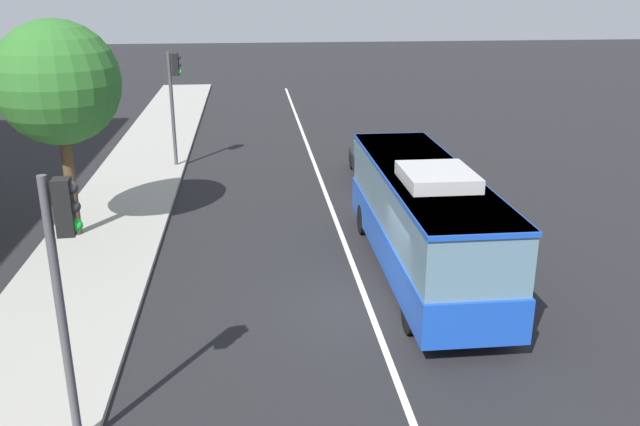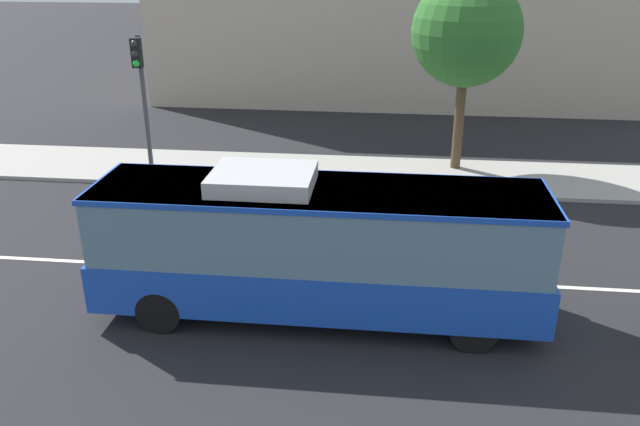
# 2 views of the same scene
# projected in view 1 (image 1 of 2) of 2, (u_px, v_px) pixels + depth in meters

# --- Properties ---
(ground_plane) EXTENTS (160.00, 160.00, 0.00)m
(ground_plane) POSITION_uv_depth(u_px,v_px,m) (370.00, 310.00, 17.38)
(ground_plane) COLOR black
(sidewalk_kerb) EXTENTS (80.00, 3.81, 0.14)m
(sidewalk_kerb) POSITION_uv_depth(u_px,v_px,m) (57.00, 323.00, 16.56)
(sidewalk_kerb) COLOR #9E9B93
(sidewalk_kerb) RESTS_ON ground_plane
(lane_centre_line) EXTENTS (76.00, 0.16, 0.01)m
(lane_centre_line) POSITION_uv_depth(u_px,v_px,m) (370.00, 310.00, 17.37)
(lane_centre_line) COLOR silver
(lane_centre_line) RESTS_ON ground_plane
(transit_bus) EXTENTS (10.01, 2.52, 3.46)m
(transit_bus) POSITION_uv_depth(u_px,v_px,m) (423.00, 215.00, 18.97)
(transit_bus) COLOR #1947B7
(transit_bus) RESTS_ON ground_plane
(sedan_black) EXTENTS (4.55, 1.94, 1.46)m
(sedan_black) POSITION_uv_depth(u_px,v_px,m) (376.00, 162.00, 28.73)
(sedan_black) COLOR black
(sedan_black) RESTS_ON ground_plane
(traffic_light_near_corner) EXTENTS (0.34, 0.62, 5.20)m
(traffic_light_near_corner) POSITION_uv_depth(u_px,v_px,m) (64.00, 269.00, 11.11)
(traffic_light_near_corner) COLOR #47474C
(traffic_light_near_corner) RESTS_ON ground_plane
(traffic_light_mid_block) EXTENTS (0.34, 0.62, 5.20)m
(traffic_light_mid_block) POSITION_uv_depth(u_px,v_px,m) (174.00, 90.00, 29.47)
(traffic_light_mid_block) COLOR #47474C
(traffic_light_mid_block) RESTS_ON ground_plane
(street_tree_kerbside_left) EXTENTS (3.86, 3.86, 7.07)m
(street_tree_kerbside_left) POSITION_uv_depth(u_px,v_px,m) (58.00, 83.00, 20.59)
(street_tree_kerbside_left) COLOR #4C3823
(street_tree_kerbside_left) RESTS_ON ground_plane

